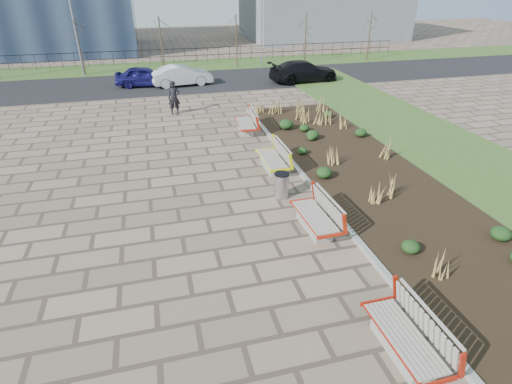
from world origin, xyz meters
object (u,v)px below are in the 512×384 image
object	(u,v)px
bench_c	(272,157)
lamp_west	(76,33)
bench_d	(245,122)
car_black	(304,71)
car_silver	(182,75)
litter_bin	(281,186)
pedestrian	(174,98)
car_blue	(145,76)
lamp_east	(262,28)
bench_a	(405,334)
bench_b	(315,215)

from	to	relation	value
bench_c	lamp_west	distance (m)	21.82
bench_c	bench_d	bearing A→B (deg)	89.76
bench_d	car_black	size ratio (longest dim) A/B	0.42
car_silver	lamp_west	distance (m)	8.88
litter_bin	pedestrian	xyz separation A→B (m)	(-2.72, 10.46, 0.46)
pedestrian	car_black	world-z (taller)	pedestrian
pedestrian	car_blue	world-z (taller)	pedestrian
bench_d	lamp_east	xyz separation A→B (m)	(5.00, 15.27, 2.54)
lamp_east	litter_bin	bearing A→B (deg)	-103.67
bench_a	car_silver	size ratio (longest dim) A/B	0.51
bench_b	lamp_east	xyz separation A→B (m)	(5.00, 24.06, 2.54)
car_blue	bench_a	bearing A→B (deg)	-163.03
bench_b	bench_c	bearing A→B (deg)	88.10
bench_a	car_silver	world-z (taller)	car_silver
litter_bin	lamp_west	distance (m)	23.74
bench_a	car_black	distance (m)	23.58
bench_d	lamp_west	size ratio (longest dim) A/B	0.35
bench_a	lamp_west	distance (m)	30.15
bench_c	pedestrian	world-z (taller)	pedestrian
bench_d	car_silver	world-z (taller)	car_silver
car_blue	bench_b	bearing A→B (deg)	-160.61
bench_b	pedestrian	distance (m)	12.95
bench_b	car_black	world-z (taller)	car_black
pedestrian	lamp_east	distance (m)	14.20
bench_b	lamp_west	distance (m)	25.82
bench_b	car_blue	size ratio (longest dim) A/B	0.54
litter_bin	car_black	world-z (taller)	car_black
car_blue	car_black	distance (m)	11.08
bench_d	bench_c	bearing A→B (deg)	-86.13
bench_a	lamp_east	bearing A→B (deg)	79.61
bench_c	bench_d	xyz separation A→B (m)	(0.00, 4.44, 0.00)
bench_b	bench_a	bearing A→B (deg)	-91.90
litter_bin	lamp_east	distance (m)	22.74
bench_d	car_blue	world-z (taller)	car_blue
bench_c	pedestrian	distance (m)	8.78
lamp_west	pedestrian	bearing A→B (deg)	-62.65
bench_c	lamp_west	world-z (taller)	lamp_west
bench_d	lamp_east	distance (m)	16.27
litter_bin	car_blue	distance (m)	17.90
bench_b	bench_c	world-z (taller)	same
car_blue	car_silver	xyz separation A→B (m)	(2.48, -0.45, 0.02)
lamp_west	lamp_east	xyz separation A→B (m)	(14.00, 0.00, 0.00)
pedestrian	lamp_east	xyz separation A→B (m)	(8.06, 11.49, 2.15)
car_silver	lamp_west	size ratio (longest dim) A/B	0.68
litter_bin	car_black	xyz separation A→B (m)	(6.81, 15.96, 0.30)
car_silver	car_black	bearing A→B (deg)	-103.83
bench_a	litter_bin	world-z (taller)	bench_a
pedestrian	lamp_east	bearing A→B (deg)	55.18
bench_d	bench_a	bearing A→B (deg)	-86.13
bench_c	bench_d	world-z (taller)	same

